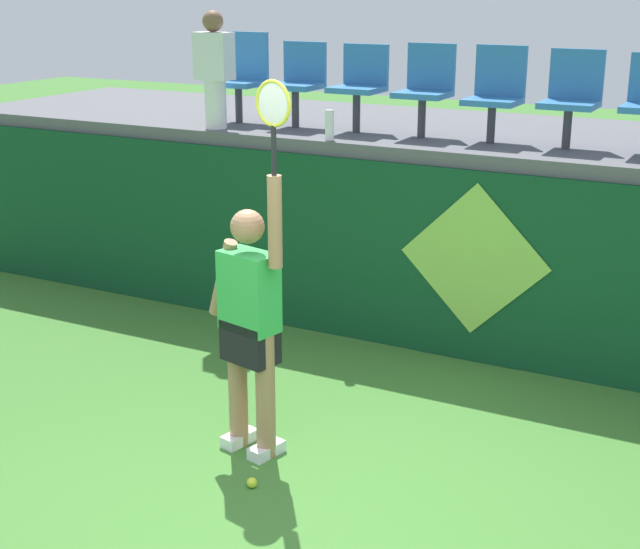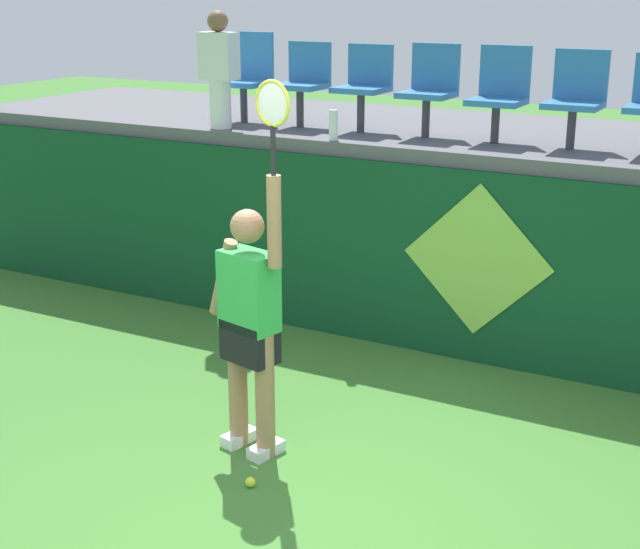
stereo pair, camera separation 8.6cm
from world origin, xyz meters
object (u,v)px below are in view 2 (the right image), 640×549
object	(u,v)px
tennis_player	(250,318)
stadium_chair_2	(365,83)
stadium_chair_5	(576,95)
spectator_0	(219,68)
water_bottle	(333,125)
stadium_chair_3	(430,86)
tennis_ball	(250,482)
stadium_chair_1	(304,79)
stadium_chair_0	(248,74)
stadium_chair_4	(500,91)

from	to	relation	value
tennis_player	stadium_chair_2	bearing A→B (deg)	101.67
stadium_chair_5	spectator_0	distance (m)	3.20
tennis_player	water_bottle	size ratio (longest dim) A/B	9.65
spectator_0	stadium_chair_3	bearing A→B (deg)	14.01
tennis_player	stadium_chair_3	world-z (taller)	stadium_chair_3
tennis_ball	stadium_chair_2	world-z (taller)	stadium_chair_2
water_bottle	stadium_chair_1	world-z (taller)	stadium_chair_1
tennis_player	stadium_chair_0	size ratio (longest dim) A/B	2.94
tennis_ball	stadium_chair_4	bearing A→B (deg)	82.90
tennis_ball	tennis_player	bearing A→B (deg)	120.47
water_bottle	stadium_chair_1	bearing A→B (deg)	137.15
stadium_chair_1	stadium_chair_3	bearing A→B (deg)	0.17
tennis_ball	stadium_chair_1	distance (m)	4.22
stadium_chair_0	stadium_chair_4	world-z (taller)	stadium_chair_0
water_bottle	stadium_chair_4	world-z (taller)	stadium_chair_4
water_bottle	stadium_chair_4	distance (m)	1.44
stadium_chair_4	stadium_chair_3	bearing A→B (deg)	-179.67
stadium_chair_1	stadium_chair_3	world-z (taller)	stadium_chair_3
stadium_chair_0	stadium_chair_4	bearing A→B (deg)	-0.04
stadium_chair_3	stadium_chair_4	bearing A→B (deg)	0.33
stadium_chair_5	water_bottle	bearing A→B (deg)	-163.33
water_bottle	stadium_chair_2	world-z (taller)	stadium_chair_2
tennis_player	tennis_ball	world-z (taller)	tennis_player
tennis_player	stadium_chair_2	distance (m)	3.20
stadium_chair_1	stadium_chair_4	bearing A→B (deg)	0.22
tennis_ball	water_bottle	distance (m)	3.42
stadium_chair_1	water_bottle	bearing A→B (deg)	-42.85
water_bottle	spectator_0	xyz separation A→B (m)	(-1.24, 0.10, 0.43)
stadium_chair_2	stadium_chair_3	size ratio (longest dim) A/B	0.97
tennis_player	stadium_chair_1	distance (m)	3.37
stadium_chair_3	stadium_chair_4	distance (m)	0.63
stadium_chair_3	stadium_chair_1	bearing A→B (deg)	-179.83
stadium_chair_0	stadium_chair_5	size ratio (longest dim) A/B	1.08
stadium_chair_4	tennis_player	bearing A→B (deg)	-102.93
stadium_chair_4	stadium_chair_5	size ratio (longest dim) A/B	1.01
tennis_player	stadium_chair_3	size ratio (longest dim) A/B	3.13
stadium_chair_0	stadium_chair_1	distance (m)	0.63
tennis_ball	water_bottle	bearing A→B (deg)	107.50
stadium_chair_2	stadium_chair_0	bearing A→B (deg)	179.56
tennis_ball	stadium_chair_5	distance (m)	4.09
tennis_ball	stadium_chair_3	xyz separation A→B (m)	(-0.22, 3.32, 2.14)
tennis_player	tennis_ball	bearing A→B (deg)	-59.53
tennis_ball	stadium_chair_5	size ratio (longest dim) A/B	0.08
stadium_chair_4	stadium_chair_2	bearing A→B (deg)	-179.63
tennis_ball	spectator_0	size ratio (longest dim) A/B	0.06
water_bottle	stadium_chair_3	size ratio (longest dim) A/B	0.32
tennis_ball	water_bottle	xyz separation A→B (m)	(-0.87, 2.75, 1.83)
stadium_chair_2	stadium_chair_3	xyz separation A→B (m)	(0.63, 0.00, 0.00)
water_bottle	spectator_0	bearing A→B (deg)	175.32
stadium_chair_1	stadium_chair_5	distance (m)	2.54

